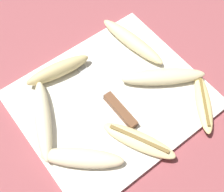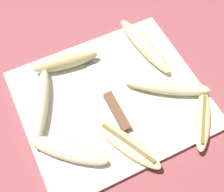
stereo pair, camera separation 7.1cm
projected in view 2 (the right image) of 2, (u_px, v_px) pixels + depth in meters
The scene contains 10 objects.
ground_plane at pixel (112, 101), 0.73m from camera, with size 4.00×4.00×0.00m, color #93474C.
cutting_board at pixel (112, 99), 0.73m from camera, with size 0.41×0.36×0.01m.
knife at pixel (112, 104), 0.70m from camera, with size 0.02×0.23×0.02m.
banana_bright_far at pixel (40, 106), 0.69m from camera, with size 0.12×0.19×0.04m.
banana_golden_short at pixel (203, 120), 0.68m from camera, with size 0.12×0.14×0.02m.
banana_soft_right at pixel (144, 45), 0.78m from camera, with size 0.06×0.20×0.03m.
banana_cream_curved at pixel (167, 86), 0.72m from camera, with size 0.19×0.14×0.03m.
banana_spotted_left at pixel (66, 62), 0.75m from camera, with size 0.16×0.06×0.04m.
banana_ripe_center at pixel (128, 145), 0.65m from camera, with size 0.11×0.17×0.02m.
banana_pale_long at pixel (68, 151), 0.64m from camera, with size 0.16×0.15×0.03m.
Camera 2 is at (-0.15, -0.31, 0.64)m, focal length 50.00 mm.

